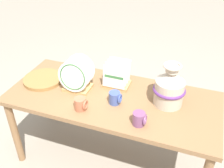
% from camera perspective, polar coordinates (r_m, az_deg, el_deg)
% --- Properties ---
extents(ground_plane, '(14.00, 14.00, 0.00)m').
position_cam_1_polar(ground_plane, '(2.38, -0.00, -15.55)').
color(ground_plane, gray).
extents(display_table, '(1.55, 0.67, 0.65)m').
position_cam_1_polar(display_table, '(1.97, -0.00, -4.47)').
color(display_table, olive).
rests_on(display_table, ground_plane).
extents(ceramic_vase, '(0.23, 0.23, 0.31)m').
position_cam_1_polar(ceramic_vase, '(1.83, 12.42, -0.70)').
color(ceramic_vase, beige).
rests_on(ceramic_vase, display_table).
extents(dish_rack_round_plates, '(0.23, 0.18, 0.26)m').
position_cam_1_polar(dish_rack_round_plates, '(1.96, -7.76, 1.30)').
color(dish_rack_round_plates, tan).
rests_on(dish_rack_round_plates, display_table).
extents(dish_rack_square_plates, '(0.20, 0.17, 0.20)m').
position_cam_1_polar(dish_rack_square_plates, '(2.02, 1.06, 1.39)').
color(dish_rack_square_plates, tan).
rests_on(dish_rack_square_plates, display_table).
extents(wicker_charger_stack, '(0.31, 0.31, 0.03)m').
position_cam_1_polar(wicker_charger_stack, '(2.17, -14.77, 1.00)').
color(wicker_charger_stack, olive).
rests_on(wicker_charger_stack, display_table).
extents(mug_cobalt_glaze, '(0.09, 0.08, 0.09)m').
position_cam_1_polar(mug_cobalt_glaze, '(1.84, 0.68, -3.03)').
color(mug_cobalt_glaze, '#42569E').
rests_on(mug_cobalt_glaze, display_table).
extents(mug_plum_glaze, '(0.09, 0.08, 0.09)m').
position_cam_1_polar(mug_plum_glaze, '(1.68, 6.01, -7.54)').
color(mug_plum_glaze, '#7A4770').
rests_on(mug_plum_glaze, display_table).
extents(mug_terracotta_glaze, '(0.09, 0.08, 0.09)m').
position_cam_1_polar(mug_terracotta_glaze, '(1.80, -6.83, -4.33)').
color(mug_terracotta_glaze, '#B76647').
rests_on(mug_terracotta_glaze, display_table).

